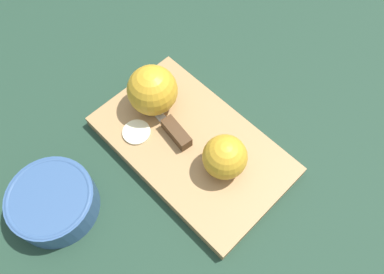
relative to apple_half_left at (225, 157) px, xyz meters
name	(u,v)px	position (x,y,z in m)	size (l,w,h in m)	color
ground_plane	(192,149)	(0.07, 0.01, -0.06)	(4.00, 4.00, 0.00)	#1E3828
cutting_board	(192,146)	(0.07, 0.01, -0.05)	(0.36, 0.24, 0.02)	#A37A4C
apple_half_left	(225,157)	(0.00, 0.00, 0.00)	(0.07, 0.07, 0.07)	gold
apple_half_right	(152,90)	(0.17, 0.02, 0.01)	(0.09, 0.09, 0.09)	gold
knife	(174,130)	(0.10, 0.03, -0.03)	(0.15, 0.02, 0.02)	silver
apple_slice	(137,132)	(0.14, 0.08, -0.03)	(0.05, 0.05, 0.00)	beige
bowl	(53,201)	(0.11, 0.25, -0.03)	(0.13, 0.13, 0.05)	#33517F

